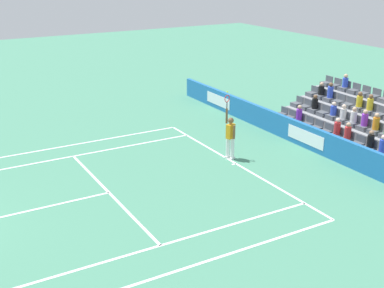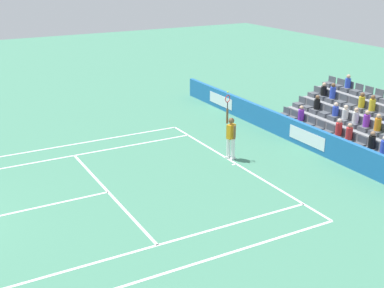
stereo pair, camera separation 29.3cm
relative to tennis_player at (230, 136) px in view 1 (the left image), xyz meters
The scene contains 11 objects.
line_baseline 1.17m from the tennis_player, behind, with size 10.97×0.10×0.01m, color white.
line_service 5.71m from the tennis_player, 96.34° to the left, with size 8.23×0.10×0.01m, color white.
line_centre_service 8.87m from the tennis_player, 94.04° to the left, with size 0.10×6.40×0.01m, color white.
line_singles_sideline_left 7.05m from the tennis_player, 59.99° to the left, with size 0.10×11.89×0.01m, color white.
line_singles_sideline_right 7.74m from the tennis_player, 128.07° to the left, with size 0.10×11.89×0.01m, color white.
line_doubles_sideline_left 7.82m from the tennis_player, 51.19° to the left, with size 0.10×11.89×0.01m, color white.
line_doubles_sideline_right 8.65m from the tennis_player, 135.28° to the left, with size 0.10×11.89×0.01m, color white.
line_centre_mark 1.18m from the tennis_player, 161.92° to the left, with size 0.10×0.20×0.01m, color white.
sponsor_barrier 3.74m from the tennis_player, 99.65° to the right, with size 21.22×0.22×1.05m.
tennis_player is the anchor object (origin of this frame).
stadium_stand 6.61m from the tennis_player, 95.49° to the right, with size 6.82×3.80×2.57m.
Camera 1 is at (-15.76, -0.78, 7.84)m, focal length 47.67 mm.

